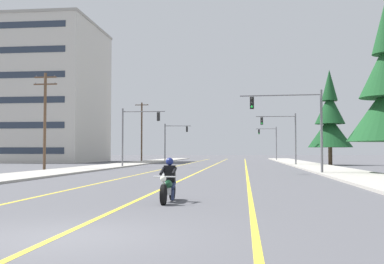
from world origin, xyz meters
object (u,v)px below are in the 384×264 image
Objects in this scene: traffic_signal_mid_right at (284,131)px; conifer_tree_right_verge_far at (330,121)px; utility_pole_left_near at (45,117)px; utility_pole_left_far at (142,131)px; traffic_signal_far_right at (271,139)px; apartment_building_far_left_block at (37,94)px; utility_pole_right_far at (330,130)px; traffic_signal_near_left at (135,128)px; traffic_signal_mid_left at (172,137)px; traffic_signal_near_right at (297,118)px; motorcycle_with_rider at (168,184)px.

conifer_tree_right_verge_far is at bearing 14.79° from traffic_signal_mid_right.
utility_pole_left_far reaches higher than utility_pole_left_near.
conifer_tree_right_verge_far reaches higher than traffic_signal_far_right.
utility_pole_left_far is 0.85× the size of conifer_tree_right_verge_far.
conifer_tree_right_verge_far is (27.53, -19.22, 0.14)m from utility_pole_left_far.
apartment_building_far_left_block reaches higher than conifer_tree_right_verge_far.
traffic_signal_near_left is at bearing -146.65° from utility_pole_right_far.
traffic_signal_near_right is at bearing -68.94° from traffic_signal_mid_left.
motorcycle_with_rider is 71.92m from traffic_signal_far_right.
traffic_signal_far_right is (1.01, 51.82, -0.14)m from traffic_signal_near_right.
motorcycle_with_rider is 0.25× the size of utility_pole_right_far.
motorcycle_with_rider is 0.35× the size of traffic_signal_near_left.
traffic_signal_near_right is at bearing -63.40° from utility_pole_left_far.
utility_pole_right_far is at bearing 75.11° from traffic_signal_near_right.
traffic_signal_mid_right and traffic_signal_far_right have the same top height.
traffic_signal_far_right is (0.14, 30.51, -0.06)m from traffic_signal_mid_right.
utility_pole_left_far reaches higher than traffic_signal_mid_left.
conifer_tree_right_verge_far reaches higher than traffic_signal_mid_right.
utility_pole_right_far is (13.76, 47.39, 3.94)m from motorcycle_with_rider.
utility_pole_right_far is 0.40× the size of apartment_building_far_left_block.
conifer_tree_right_verge_far reaches higher than traffic_signal_mid_left.
traffic_signal_far_right is 0.70× the size of utility_pole_left_near.
traffic_signal_mid_left is at bearing 130.75° from traffic_signal_mid_right.
utility_pole_right_far reaches higher than traffic_signal_near_right.
conifer_tree_right_verge_far is (21.78, 9.96, 1.25)m from traffic_signal_near_left.
utility_pole_left_far is at bearing 163.33° from traffic_signal_mid_left.
apartment_building_far_left_block is (-21.20, 22.54, 6.76)m from traffic_signal_near_left.
traffic_signal_near_left is at bearing 45.12° from utility_pole_left_near.
apartment_building_far_left_block is at bearing 133.24° from traffic_signal_near_left.
utility_pole_left_near reaches higher than traffic_signal_near_left.
motorcycle_with_rider is 0.25× the size of utility_pole_left_near.
utility_pole_left_near is at bearing -143.57° from utility_pole_right_far.
traffic_signal_near_left is at bearing -46.76° from apartment_building_far_left_block.
utility_pole_left_far is (-5.50, 1.65, 1.12)m from traffic_signal_mid_left.
traffic_signal_mid_right is at bearing -49.25° from traffic_signal_mid_left.
traffic_signal_near_right is 43.25m from traffic_signal_mid_left.
utility_pole_left_near reaches higher than traffic_signal_mid_right.
traffic_signal_mid_left is at bearing 151.17° from utility_pole_right_far.
traffic_signal_mid_left is at bearing 111.06° from traffic_signal_near_right.
traffic_signal_far_right is at bearing 67.31° from traffic_signal_near_left.
traffic_signal_near_right is 51.83m from traffic_signal_far_right.
utility_pole_left_near is at bearing -63.90° from apartment_building_far_left_block.
apartment_building_far_left_block is (-37.36, 14.06, 6.75)m from traffic_signal_mid_right.
utility_pole_left_near is at bearing -134.88° from traffic_signal_near_left.
utility_pole_left_near reaches higher than traffic_signal_far_right.
conifer_tree_right_verge_far reaches higher than utility_pole_left_far.
utility_pole_right_far is (22.92, -12.62, 0.47)m from traffic_signal_mid_left.
apartment_building_far_left_block is (-37.50, -16.44, 6.81)m from traffic_signal_far_right.
apartment_building_far_left_block reaches higher than traffic_signal_mid_right.
utility_pole_right_far is at bearing -26.65° from utility_pole_left_far.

